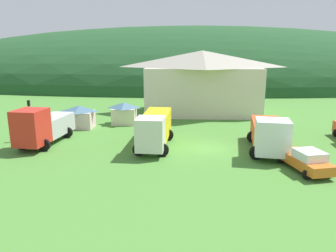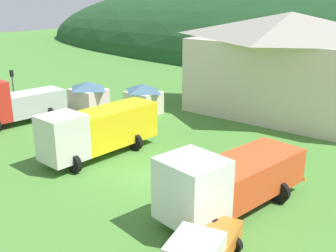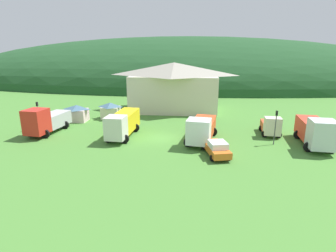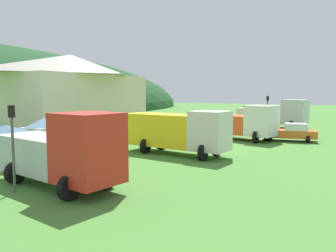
{
  "view_description": "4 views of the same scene",
  "coord_description": "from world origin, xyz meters",
  "px_view_note": "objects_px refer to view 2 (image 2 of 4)",
  "views": [
    {
      "loc": [
        -2.69,
        -27.48,
        8.6
      ],
      "look_at": [
        -3.88,
        2.31,
        1.47
      ],
      "focal_mm": 33.93,
      "sensor_mm": 36.0,
      "label": 1
    },
    {
      "loc": [
        13.16,
        -15.42,
        9.6
      ],
      "look_at": [
        -2.39,
        4.03,
        1.56
      ],
      "focal_mm": 42.38,
      "sensor_mm": 36.0,
      "label": 2
    },
    {
      "loc": [
        4.04,
        -32.8,
        10.83
      ],
      "look_at": [
        0.65,
        1.64,
        1.16
      ],
      "focal_mm": 29.45,
      "sensor_mm": 36.0,
      "label": 3
    },
    {
      "loc": [
        -26.48,
        -12.11,
        4.57
      ],
      "look_at": [
        -1.86,
        3.04,
        1.68
      ],
      "focal_mm": 36.74,
      "sensor_mm": 36.0,
      "label": 4
    }
  ],
  "objects_px": {
    "play_shed_cream": "(143,98)",
    "traffic_cone_near_pickup": "(186,219)",
    "traffic_cone_mid_row": "(304,180)",
    "crane_truck_red": "(11,102)",
    "traffic_light_west": "(13,88)",
    "heavy_rig_white": "(228,180)",
    "play_shed_pink": "(89,95)",
    "flatbed_truck_yellow": "(98,129)",
    "depot_building": "(287,63)"
  },
  "relations": [
    {
      "from": "play_shed_cream",
      "to": "flatbed_truck_yellow",
      "type": "bearing_deg",
      "value": -64.28
    },
    {
      "from": "depot_building",
      "to": "traffic_cone_mid_row",
      "type": "height_order",
      "value": "depot_building"
    },
    {
      "from": "crane_truck_red",
      "to": "traffic_cone_mid_row",
      "type": "relative_size",
      "value": 15.43
    },
    {
      "from": "flatbed_truck_yellow",
      "to": "traffic_cone_near_pickup",
      "type": "height_order",
      "value": "flatbed_truck_yellow"
    },
    {
      "from": "crane_truck_red",
      "to": "traffic_cone_near_pickup",
      "type": "height_order",
      "value": "crane_truck_red"
    },
    {
      "from": "traffic_light_west",
      "to": "traffic_cone_mid_row",
      "type": "distance_m",
      "value": 24.07
    },
    {
      "from": "depot_building",
      "to": "crane_truck_red",
      "type": "distance_m",
      "value": 22.76
    },
    {
      "from": "heavy_rig_white",
      "to": "flatbed_truck_yellow",
      "type": "bearing_deg",
      "value": -86.28
    },
    {
      "from": "play_shed_cream",
      "to": "traffic_cone_near_pickup",
      "type": "distance_m",
      "value": 17.78
    },
    {
      "from": "depot_building",
      "to": "traffic_cone_near_pickup",
      "type": "distance_m",
      "value": 20.04
    },
    {
      "from": "depot_building",
      "to": "play_shed_pink",
      "type": "relative_size",
      "value": 5.11
    },
    {
      "from": "traffic_cone_near_pickup",
      "to": "traffic_cone_mid_row",
      "type": "distance_m",
      "value": 7.82
    },
    {
      "from": "play_shed_cream",
      "to": "play_shed_pink",
      "type": "bearing_deg",
      "value": -155.2
    },
    {
      "from": "traffic_cone_mid_row",
      "to": "depot_building",
      "type": "bearing_deg",
      "value": 118.08
    },
    {
      "from": "traffic_light_west",
      "to": "traffic_cone_near_pickup",
      "type": "distance_m",
      "value": 21.55
    },
    {
      "from": "play_shed_pink",
      "to": "heavy_rig_white",
      "type": "xyz_separation_m",
      "value": [
        19.0,
        -7.93,
        0.32
      ]
    },
    {
      "from": "play_shed_pink",
      "to": "heavy_rig_white",
      "type": "distance_m",
      "value": 20.59
    },
    {
      "from": "play_shed_cream",
      "to": "traffic_cone_mid_row",
      "type": "height_order",
      "value": "play_shed_cream"
    },
    {
      "from": "traffic_light_west",
      "to": "crane_truck_red",
      "type": "bearing_deg",
      "value": -37.99
    },
    {
      "from": "depot_building",
      "to": "crane_truck_red",
      "type": "relative_size",
      "value": 2.16
    },
    {
      "from": "play_shed_pink",
      "to": "heavy_rig_white",
      "type": "bearing_deg",
      "value": -22.66
    },
    {
      "from": "flatbed_truck_yellow",
      "to": "heavy_rig_white",
      "type": "relative_size",
      "value": 0.96
    },
    {
      "from": "traffic_cone_near_pickup",
      "to": "traffic_cone_mid_row",
      "type": "height_order",
      "value": "traffic_cone_near_pickup"
    },
    {
      "from": "play_shed_cream",
      "to": "traffic_cone_near_pickup",
      "type": "bearing_deg",
      "value": -41.78
    },
    {
      "from": "play_shed_pink",
      "to": "traffic_cone_near_pickup",
      "type": "xyz_separation_m",
      "value": [
        17.89,
        -9.66,
        -1.32
      ]
    },
    {
      "from": "flatbed_truck_yellow",
      "to": "traffic_light_west",
      "type": "height_order",
      "value": "traffic_light_west"
    },
    {
      "from": "crane_truck_red",
      "to": "flatbed_truck_yellow",
      "type": "height_order",
      "value": "crane_truck_red"
    },
    {
      "from": "traffic_light_west",
      "to": "traffic_cone_mid_row",
      "type": "height_order",
      "value": "traffic_light_west"
    },
    {
      "from": "depot_building",
      "to": "flatbed_truck_yellow",
      "type": "xyz_separation_m",
      "value": [
        -5.25,
        -16.52,
        -2.64
      ]
    },
    {
      "from": "crane_truck_red",
      "to": "traffic_light_west",
      "type": "height_order",
      "value": "traffic_light_west"
    },
    {
      "from": "traffic_light_west",
      "to": "heavy_rig_white",
      "type": "bearing_deg",
      "value": -6.6
    },
    {
      "from": "play_shed_pink",
      "to": "traffic_cone_near_pickup",
      "type": "height_order",
      "value": "play_shed_pink"
    },
    {
      "from": "play_shed_pink",
      "to": "crane_truck_red",
      "type": "distance_m",
      "value": 6.88
    },
    {
      "from": "crane_truck_red",
      "to": "heavy_rig_white",
      "type": "bearing_deg",
      "value": 93.12
    },
    {
      "from": "play_shed_cream",
      "to": "flatbed_truck_yellow",
      "type": "height_order",
      "value": "flatbed_truck_yellow"
    },
    {
      "from": "traffic_cone_near_pickup",
      "to": "heavy_rig_white",
      "type": "bearing_deg",
      "value": 57.29
    },
    {
      "from": "heavy_rig_white",
      "to": "crane_truck_red",
      "type": "bearing_deg",
      "value": -84.07
    },
    {
      "from": "crane_truck_red",
      "to": "traffic_light_west",
      "type": "bearing_deg",
      "value": -121.49
    },
    {
      "from": "heavy_rig_white",
      "to": "play_shed_pink",
      "type": "bearing_deg",
      "value": -103.35
    },
    {
      "from": "crane_truck_red",
      "to": "traffic_light_west",
      "type": "xyz_separation_m",
      "value": [
        -1.73,
        1.35,
        0.66
      ]
    },
    {
      "from": "depot_building",
      "to": "flatbed_truck_yellow",
      "type": "relative_size",
      "value": 2.01
    },
    {
      "from": "play_shed_pink",
      "to": "traffic_light_west",
      "type": "xyz_separation_m",
      "value": [
        -3.09,
        -5.38,
        1.13
      ]
    },
    {
      "from": "play_shed_cream",
      "to": "play_shed_pink",
      "type": "xyz_separation_m",
      "value": [
        -4.67,
        -2.16,
        -0.03
      ]
    },
    {
      "from": "depot_building",
      "to": "flatbed_truck_yellow",
      "type": "height_order",
      "value": "depot_building"
    },
    {
      "from": "depot_building",
      "to": "traffic_cone_near_pickup",
      "type": "xyz_separation_m",
      "value": [
        3.58,
        -19.22,
        -4.42
      ]
    },
    {
      "from": "depot_building",
      "to": "traffic_cone_near_pickup",
      "type": "relative_size",
      "value": 26.44
    },
    {
      "from": "crane_truck_red",
      "to": "traffic_cone_near_pickup",
      "type": "relative_size",
      "value": 12.25
    },
    {
      "from": "depot_building",
      "to": "play_shed_pink",
      "type": "xyz_separation_m",
      "value": [
        -14.31,
        -9.56,
        -3.1
      ]
    },
    {
      "from": "play_shed_cream",
      "to": "heavy_rig_white",
      "type": "bearing_deg",
      "value": -35.15
    },
    {
      "from": "traffic_cone_near_pickup",
      "to": "play_shed_cream",
      "type": "bearing_deg",
      "value": 138.22
    }
  ]
}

